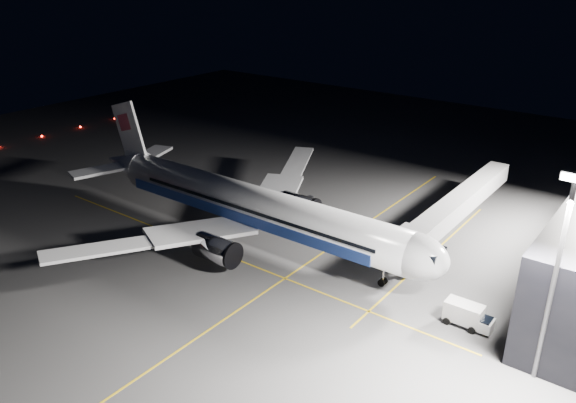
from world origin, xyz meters
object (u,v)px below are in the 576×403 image
at_px(jet_bridge, 455,207).
at_px(safety_cone_a, 252,217).
at_px(service_truck, 468,315).
at_px(safety_cone_c, 309,206).
at_px(airliner, 248,205).
at_px(floodlight_mast_south, 558,263).
at_px(safety_cone_b, 319,213).
at_px(baggage_tug, 310,201).

bearing_deg(jet_bridge, safety_cone_a, -154.67).
relative_size(service_truck, safety_cone_a, 8.57).
bearing_deg(safety_cone_c, jet_bridge, 10.30).
xyz_separation_m(jet_bridge, service_truck, (9.87, -20.05, -3.16)).
bearing_deg(airliner, safety_cone_a, 126.66).
bearing_deg(floodlight_mast_south, safety_cone_b, 153.37).
distance_m(floodlight_mast_south, safety_cone_a, 47.94).
bearing_deg(floodlight_mast_south, service_truck, 153.70).
height_order(service_truck, safety_cone_a, service_truck).
distance_m(service_truck, safety_cone_c, 35.97).
height_order(service_truck, safety_cone_c, service_truck).
bearing_deg(baggage_tug, safety_cone_a, -93.62).
bearing_deg(service_truck, airliner, 176.24).
relative_size(floodlight_mast_south, safety_cone_a, 33.97).
xyz_separation_m(service_truck, safety_cone_b, (-29.45, 14.83, -1.16)).
bearing_deg(safety_cone_a, safety_cone_c, 61.79).
relative_size(service_truck, safety_cone_b, 10.07).
bearing_deg(service_truck, floodlight_mast_south, -26.59).
distance_m(airliner, service_truck, 33.22).
xyz_separation_m(floodlight_mast_south, safety_cone_c, (-40.32, 20.01, -12.09)).
relative_size(floodlight_mast_south, baggage_tug, 8.04).
relative_size(safety_cone_b, safety_cone_c, 0.91).
xyz_separation_m(floodlight_mast_south, safety_cone_a, (-45.00, 11.29, -12.07)).
distance_m(safety_cone_a, safety_cone_b, 10.59).
xyz_separation_m(airliner, safety_cone_b, (3.50, 12.83, -4.90)).
distance_m(floodlight_mast_south, baggage_tug, 47.38).
xyz_separation_m(airliner, safety_cone_a, (-3.93, 5.28, -4.86)).
distance_m(floodlight_mast_south, safety_cone_b, 43.75).
bearing_deg(baggage_tug, safety_cone_b, -11.90).
distance_m(airliner, floodlight_mast_south, 42.13).
relative_size(floodlight_mast_south, service_truck, 3.96).
height_order(service_truck, baggage_tug, service_truck).
height_order(airliner, service_truck, airliner).
relative_size(service_truck, safety_cone_c, 9.17).
height_order(airliner, safety_cone_b, airliner).
bearing_deg(service_truck, safety_cone_a, 168.55).
height_order(jet_bridge, service_truck, jet_bridge).
bearing_deg(baggage_tug, floodlight_mast_south, -7.51).
xyz_separation_m(airliner, service_truck, (32.95, -2.00, -3.74)).
height_order(airliner, jet_bridge, airliner).
relative_size(airliner, floodlight_mast_south, 2.97).
distance_m(baggage_tug, safety_cone_c, 1.13).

